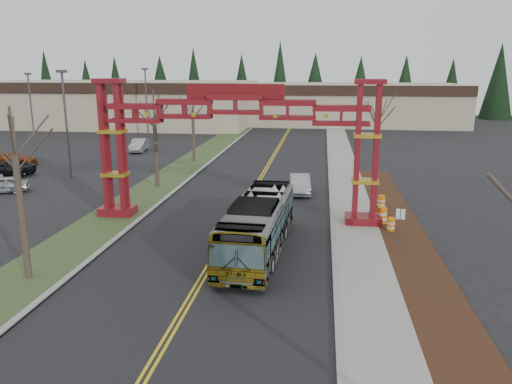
% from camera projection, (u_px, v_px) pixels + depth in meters
% --- Properties ---
extents(road, '(12.00, 110.00, 0.02)m').
position_uv_depth(road, '(252.00, 194.00, 38.91)').
color(road, black).
rests_on(road, ground).
extents(lane_line_left, '(0.12, 100.00, 0.01)m').
position_uv_depth(lane_line_left, '(250.00, 194.00, 38.92)').
color(lane_line_left, gold).
rests_on(lane_line_left, road).
extents(lane_line_right, '(0.12, 100.00, 0.01)m').
position_uv_depth(lane_line_right, '(253.00, 194.00, 38.89)').
color(lane_line_right, gold).
rests_on(lane_line_right, road).
extents(curb_right, '(0.30, 110.00, 0.15)m').
position_uv_depth(curb_right, '(331.00, 195.00, 38.11)').
color(curb_right, gray).
rests_on(curb_right, ground).
extents(sidewalk_right, '(2.60, 110.00, 0.14)m').
position_uv_depth(sidewalk_right, '(350.00, 196.00, 37.92)').
color(sidewalk_right, gray).
rests_on(sidewalk_right, ground).
extents(landscape_strip, '(2.60, 50.00, 0.12)m').
position_uv_depth(landscape_strip, '(424.00, 277.00, 23.15)').
color(landscape_strip, black).
rests_on(landscape_strip, ground).
extents(grass_median, '(4.00, 110.00, 0.08)m').
position_uv_depth(grass_median, '(153.00, 190.00, 39.92)').
color(grass_median, '#2F4623').
rests_on(grass_median, ground).
extents(curb_left, '(0.30, 110.00, 0.15)m').
position_uv_depth(curb_left, '(175.00, 191.00, 39.67)').
color(curb_left, gray).
rests_on(curb_left, ground).
extents(gateway_arch, '(18.20, 1.60, 8.90)m').
position_uv_depth(gateway_arch, '(236.00, 127.00, 30.74)').
color(gateway_arch, maroon).
rests_on(gateway_arch, ground).
extents(retail_building_west, '(46.00, 22.30, 7.50)m').
position_uv_depth(retail_building_west, '(119.00, 103.00, 87.04)').
color(retail_building_west, '#BDAA90').
rests_on(retail_building_west, ground).
extents(retail_building_east, '(38.00, 20.30, 7.00)m').
position_uv_depth(retail_building_east, '(349.00, 104.00, 89.70)').
color(retail_building_east, '#BDAA90').
rests_on(retail_building_east, ground).
extents(conifer_treeline, '(116.10, 5.60, 13.00)m').
position_uv_depth(conifer_treeline, '(299.00, 85.00, 101.83)').
color(conifer_treeline, black).
rests_on(conifer_treeline, ground).
extents(transit_bus, '(3.06, 10.83, 2.99)m').
position_uv_depth(transit_bus, '(258.00, 225.00, 26.12)').
color(transit_bus, '#989B9F').
rests_on(transit_bus, ground).
extents(silver_sedan, '(1.94, 4.49, 1.44)m').
position_uv_depth(silver_sedan, '(300.00, 184.00, 39.06)').
color(silver_sedan, '#A5A8AD').
rests_on(silver_sedan, ground).
extents(parked_car_near_a, '(4.15, 2.98, 1.31)m').
position_uv_depth(parked_car_near_a, '(3.00, 185.00, 39.10)').
color(parked_car_near_a, '#B0B4B8').
rests_on(parked_car_near_a, ground).
extents(parked_car_near_c, '(5.18, 2.85, 1.37)m').
position_uv_depth(parked_car_near_c, '(7.00, 168.00, 45.72)').
color(parked_car_near_c, black).
rests_on(parked_car_near_c, ground).
extents(parked_car_mid_a, '(4.86, 2.66, 1.34)m').
position_uv_depth(parked_car_mid_a, '(13.00, 159.00, 50.36)').
color(parked_car_mid_a, maroon).
rests_on(parked_car_mid_a, ground).
extents(parked_car_far_a, '(2.10, 4.63, 1.48)m').
position_uv_depth(parked_car_far_a, '(139.00, 145.00, 58.94)').
color(parked_car_far_a, '#A8ACB0').
rests_on(parked_car_far_a, ground).
extents(bare_tree_median_near, '(3.08, 3.08, 7.91)m').
position_uv_depth(bare_tree_median_near, '(15.00, 154.00, 21.77)').
color(bare_tree_median_near, '#382D26').
rests_on(bare_tree_median_near, ground).
extents(bare_tree_median_mid, '(3.31, 3.31, 7.89)m').
position_uv_depth(bare_tree_median_mid, '(154.00, 118.00, 39.71)').
color(bare_tree_median_mid, '#382D26').
rests_on(bare_tree_median_mid, ground).
extents(bare_tree_median_far, '(3.07, 3.07, 7.28)m').
position_uv_depth(bare_tree_median_far, '(193.00, 112.00, 51.40)').
color(bare_tree_median_far, '#382D26').
rests_on(bare_tree_median_far, ground).
extents(bare_tree_right_far, '(3.04, 3.04, 7.32)m').
position_uv_depth(bare_tree_right_far, '(379.00, 121.00, 41.49)').
color(bare_tree_right_far, '#382D26').
rests_on(bare_tree_right_far, ground).
extents(light_pole_near, '(0.82, 0.41, 9.42)m').
position_uv_depth(light_pole_near, '(66.00, 116.00, 43.67)').
color(light_pole_near, '#3F3F44').
rests_on(light_pole_near, ground).
extents(light_pole_mid, '(0.79, 0.39, 9.06)m').
position_uv_depth(light_pole_mid, '(31.00, 104.00, 63.05)').
color(light_pole_mid, '#3F3F44').
rests_on(light_pole_mid, ground).
extents(light_pole_far, '(0.84, 0.42, 9.66)m').
position_uv_depth(light_pole_far, '(146.00, 97.00, 71.87)').
color(light_pole_far, '#3F3F44').
rests_on(light_pole_far, ground).
extents(street_sign, '(0.48, 0.10, 2.11)m').
position_uv_depth(street_sign, '(400.00, 220.00, 27.06)').
color(street_sign, '#3F3F44').
rests_on(street_sign, ground).
extents(barrel_south, '(0.48, 0.48, 0.90)m').
position_uv_depth(barrel_south, '(391.00, 225.00, 29.62)').
color(barrel_south, orange).
rests_on(barrel_south, ground).
extents(barrel_mid, '(0.60, 0.60, 1.11)m').
position_uv_depth(barrel_mid, '(382.00, 216.00, 31.08)').
color(barrel_mid, orange).
rests_on(barrel_mid, ground).
extents(barrel_north, '(0.52, 0.52, 0.96)m').
position_uv_depth(barrel_north, '(381.00, 202.00, 34.59)').
color(barrel_north, orange).
rests_on(barrel_north, ground).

